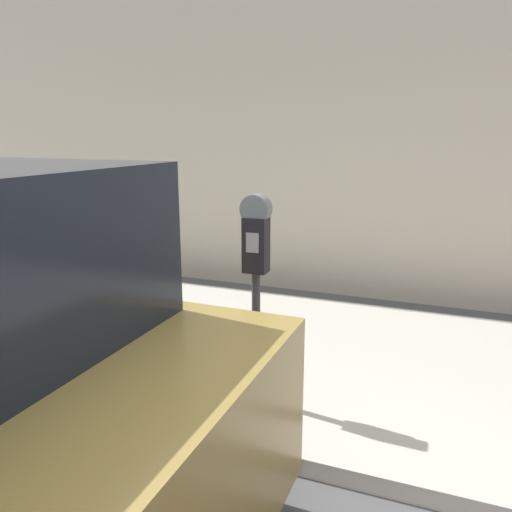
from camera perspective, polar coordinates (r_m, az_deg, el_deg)
sidewalk at (r=4.50m, az=-0.65°, el=-10.57°), size 24.00×2.80×0.12m
building_facade at (r=6.21m, az=7.26°, el=23.65°), size 24.00×0.30×5.97m
parking_meter at (r=3.23m, az=-0.00°, el=-0.21°), size 0.19×0.13×1.43m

